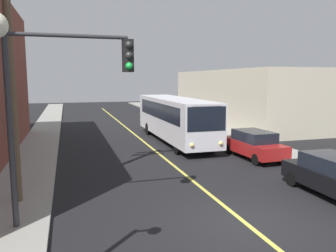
{
  "coord_description": "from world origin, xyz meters",
  "views": [
    {
      "loc": [
        -5.34,
        -9.12,
        4.57
      ],
      "look_at": [
        0.0,
        8.56,
        2.0
      ],
      "focal_mm": 35.91,
      "sensor_mm": 36.0,
      "label": 1
    }
  ],
  "objects_px": {
    "parked_car_red": "(254,144)",
    "utility_pole_near": "(8,22)",
    "city_bus": "(174,117)",
    "traffic_signal_left_corner": "(64,88)",
    "parked_car_black": "(335,175)"
  },
  "relations": [
    {
      "from": "city_bus",
      "to": "parked_car_black",
      "type": "xyz_separation_m",
      "value": [
        2.42,
        -13.05,
        -0.98
      ]
    },
    {
      "from": "city_bus",
      "to": "traffic_signal_left_corner",
      "type": "relative_size",
      "value": 2.03
    },
    {
      "from": "traffic_signal_left_corner",
      "to": "parked_car_black",
      "type": "bearing_deg",
      "value": -1.43
    },
    {
      "from": "parked_car_black",
      "to": "utility_pole_near",
      "type": "bearing_deg",
      "value": 167.56
    },
    {
      "from": "parked_car_red",
      "to": "traffic_signal_left_corner",
      "type": "bearing_deg",
      "value": -148.67
    },
    {
      "from": "parked_car_black",
      "to": "utility_pole_near",
      "type": "distance_m",
      "value": 13.33
    },
    {
      "from": "parked_car_red",
      "to": "utility_pole_near",
      "type": "distance_m",
      "value": 13.98
    },
    {
      "from": "utility_pole_near",
      "to": "city_bus",
      "type": "bearing_deg",
      "value": 48.12
    },
    {
      "from": "parked_car_black",
      "to": "utility_pole_near",
      "type": "height_order",
      "value": "utility_pole_near"
    },
    {
      "from": "parked_car_red",
      "to": "parked_car_black",
      "type": "bearing_deg",
      "value": -93.15
    },
    {
      "from": "parked_car_red",
      "to": "traffic_signal_left_corner",
      "type": "xyz_separation_m",
      "value": [
        -10.39,
        -6.33,
        3.46
      ]
    },
    {
      "from": "traffic_signal_left_corner",
      "to": "utility_pole_near",
      "type": "bearing_deg",
      "value": 126.79
    },
    {
      "from": "parked_car_black",
      "to": "traffic_signal_left_corner",
      "type": "bearing_deg",
      "value": 178.57
    },
    {
      "from": "parked_car_red",
      "to": "traffic_signal_left_corner",
      "type": "distance_m",
      "value": 12.65
    },
    {
      "from": "city_bus",
      "to": "traffic_signal_left_corner",
      "type": "xyz_separation_m",
      "value": [
        -7.61,
        -12.8,
        2.49
      ]
    }
  ]
}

